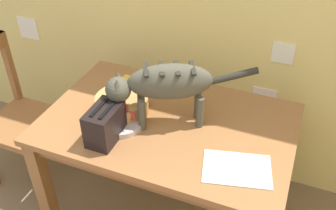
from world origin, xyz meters
TOP-DOWN VIEW (x-y plane):
  - dining_table at (0.03, 1.35)m, footprint 1.23×0.80m
  - cat at (0.02, 1.33)m, footprint 0.65×0.36m
  - saucer_bowl at (-0.17, 1.24)m, footprint 0.22×0.22m
  - coffee_mug at (-0.17, 1.24)m, footprint 0.12×0.08m
  - magazine at (0.43, 1.15)m, footprint 0.33×0.26m
  - book_stack at (-0.26, 1.53)m, footprint 0.17×0.15m
  - wicker_basket at (-0.21, 1.33)m, footprint 0.27×0.27m
  - toaster at (-0.19, 1.12)m, footprint 0.12×0.20m
  - wooden_chair_near at (-0.97, 1.34)m, footprint 0.42×0.42m

SIDE VIEW (x-z plane):
  - wooden_chair_near at x=-0.97m, z-range -0.01..0.92m
  - dining_table at x=0.03m, z-range 0.27..1.00m
  - magazine at x=0.43m, z-range 0.73..0.74m
  - saucer_bowl at x=-0.17m, z-range 0.73..0.76m
  - book_stack at x=-0.26m, z-range 0.73..0.77m
  - wicker_basket at x=-0.21m, z-range 0.73..0.83m
  - coffee_mug at x=-0.17m, z-range 0.76..0.84m
  - toaster at x=-0.19m, z-range 0.73..0.90m
  - cat at x=0.02m, z-range 0.79..1.12m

